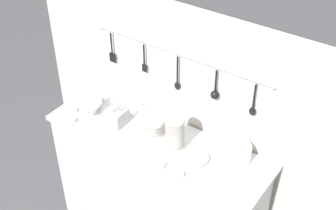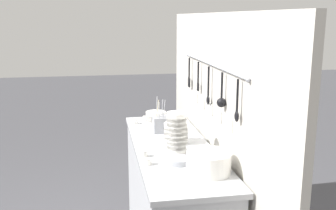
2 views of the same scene
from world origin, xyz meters
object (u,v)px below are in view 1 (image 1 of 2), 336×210
Objects in this scene: bowl_stack_short_front at (153,126)px; cup_edge_near at (105,99)px; steel_mixing_bowl at (198,159)px; bowl_stack_tall_left at (91,107)px; cup_beside_plates at (132,113)px; cup_centre at (161,166)px; cutlery_caddy at (117,116)px; plate_stack at (232,153)px; cup_front_right at (180,175)px; bowl_stack_nested_right at (175,133)px; cup_mid_row at (74,110)px; cup_edge_far at (72,121)px.

bowl_stack_short_front reaches higher than cup_edge_near.
cup_edge_near is (-0.89, 0.15, 0.00)m from steel_mixing_bowl.
bowl_stack_tall_left is 3.61× the size of cup_beside_plates.
bowl_stack_tall_left is 3.61× the size of cup_centre.
cutlery_caddy reaches higher than cup_beside_plates.
plate_stack is 1.75× the size of steel_mixing_bowl.
cutlery_caddy is at bearing -180.00° from steel_mixing_bowl.
cup_edge_near is (-0.01, 0.16, -0.03)m from bowl_stack_tall_left.
plate_stack is at bearing 8.66° from cutlery_caddy.
bowl_stack_tall_left is at bearing -177.63° from cutlery_caddy.
cup_front_right is at bearing -20.77° from cup_edge_near.
steel_mixing_bowl is 3.10× the size of cup_front_right.
cup_edge_near is (-0.88, 0.33, 0.00)m from cup_front_right.
bowl_stack_nested_right is 0.73m from cup_edge_near.
cutlery_caddy is at bearing 2.37° from bowl_stack_tall_left.
bowl_stack_short_front is 3.58× the size of cup_mid_row.
bowl_stack_short_front is 0.66× the size of plate_stack.
bowl_stack_tall_left reaches higher than cup_beside_plates.
steel_mixing_bowl is (0.88, 0.01, -0.03)m from bowl_stack_tall_left.
plate_stack reaches higher than steel_mixing_bowl.
bowl_stack_nested_right is at bearing -14.96° from cup_beside_plates.
cup_edge_far is (-1.07, -0.30, -0.04)m from plate_stack.
cup_centre is at bearing -46.20° from bowl_stack_short_front.
steel_mixing_bowl is at bearing -143.09° from plate_stack.
cup_beside_plates is at bearing 30.64° from cup_mid_row.
cup_edge_far is at bearing -51.28° from cup_mid_row.
bowl_stack_nested_right reaches higher than cup_centre.
bowl_stack_tall_left is 0.75m from cup_centre.
cup_mid_row is at bearing 128.72° from cup_edge_far.
cutlery_caddy is 5.93× the size of cup_edge_near.
bowl_stack_tall_left is at bearing -172.96° from bowl_stack_short_front.
bowl_stack_short_front is 3.58× the size of cup_front_right.
bowl_stack_tall_left is (-0.50, -0.06, -0.02)m from bowl_stack_short_front.
cup_front_right is 0.94m from cup_edge_near.
cup_front_right reaches higher than steel_mixing_bowl.
cup_beside_plates is at bearing 146.06° from cup_centre.
cutlery_caddy is 5.93× the size of cup_beside_plates.
plate_stack is 1.12m from cup_edge_far.
cup_edge_near is at bearing 94.38° from bowl_stack_tall_left.
bowl_stack_tall_left is 0.23m from cutlery_caddy.
steel_mixing_bowl is at bearing -11.88° from cup_beside_plates.
cutlery_caddy reaches higher than plate_stack.
bowl_stack_tall_left is 0.88m from steel_mixing_bowl.
bowl_stack_tall_left is at bearing 168.74° from cup_front_right.
bowl_stack_nested_right is 0.97× the size of cutlery_caddy.
cup_mid_row is (-0.80, -0.09, -0.11)m from bowl_stack_nested_right.
cutlery_caddy is at bearing -178.29° from bowl_stack_nested_right.
cup_front_right is at bearing -48.57° from bowl_stack_nested_right.
cup_edge_far is at bearing -156.71° from bowl_stack_short_front.
plate_stack is (1.05, 0.13, 0.01)m from bowl_stack_tall_left.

